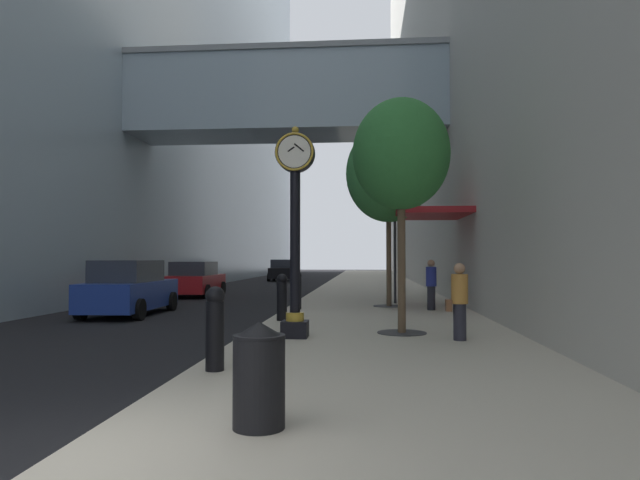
{
  "coord_description": "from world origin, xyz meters",
  "views": [
    {
      "loc": [
        2.69,
        -4.34,
        1.82
      ],
      "look_at": [
        0.91,
        17.14,
        2.52
      ],
      "focal_mm": 31.18,
      "sensor_mm": 36.0,
      "label": 1
    }
  ],
  "objects": [
    {
      "name": "car_blue_mid",
      "position": [
        -4.84,
        12.85,
        0.84
      ],
      "size": [
        2.1,
        4.53,
        1.75
      ],
      "color": "navy",
      "rests_on": "ground"
    },
    {
      "name": "street_clock",
      "position": [
        1.19,
        7.38,
        2.61
      ],
      "size": [
        0.84,
        0.55,
        4.51
      ],
      "color": "black",
      "rests_on": "sidewalk_right"
    },
    {
      "name": "pedestrian_by_clock",
      "position": [
        4.8,
        13.89,
        1.0
      ],
      "size": [
        0.47,
        0.47,
        1.63
      ],
      "color": "#23232D",
      "rests_on": "sidewalk_right"
    },
    {
      "name": "trash_bin",
      "position": [
        1.63,
        1.14,
        0.68
      ],
      "size": [
        0.53,
        0.53,
        1.05
      ],
      "color": "black",
      "rests_on": "sidewalk_right"
    },
    {
      "name": "pedestrian_walking",
      "position": [
        4.6,
        7.26,
        0.97
      ],
      "size": [
        0.45,
        0.34,
        1.58
      ],
      "color": "#23232D",
      "rests_on": "sidewalk_right"
    },
    {
      "name": "street_tree_mid_near",
      "position": [
        3.49,
        15.16,
        4.78
      ],
      "size": [
        2.99,
        2.99,
        6.37
      ],
      "color": "#333335",
      "rests_on": "sidewalk_right"
    },
    {
      "name": "car_black_near",
      "position": [
        -3.99,
        39.73,
        0.82
      ],
      "size": [
        2.1,
        4.22,
        1.7
      ],
      "color": "black",
      "rests_on": "ground"
    },
    {
      "name": "bollard_nearest",
      "position": [
        0.43,
        3.85,
        0.8
      ],
      "size": [
        0.29,
        0.29,
        1.26
      ],
      "color": "black",
      "rests_on": "sidewalk_right"
    },
    {
      "name": "ground_plane",
      "position": [
        0.0,
        27.0,
        0.0
      ],
      "size": [
        110.0,
        110.0,
        0.0
      ],
      "primitive_type": "plane",
      "color": "black",
      "rests_on": "ground"
    },
    {
      "name": "bollard_third",
      "position": [
        0.43,
        10.5,
        0.8
      ],
      "size": [
        0.29,
        0.29,
        1.26
      ],
      "color": "black",
      "rests_on": "sidewalk_right"
    },
    {
      "name": "sidewalk_right",
      "position": [
        3.05,
        30.0,
        0.07
      ],
      "size": [
        6.09,
        80.0,
        0.14
      ],
      "primitive_type": "cube",
      "color": "#BCB29E",
      "rests_on": "ground"
    },
    {
      "name": "street_tree_near",
      "position": [
        3.49,
        8.25,
        4.15
      ],
      "size": [
        2.2,
        2.2,
        5.3
      ],
      "color": "#333335",
      "rests_on": "sidewalk_right"
    },
    {
      "name": "storefront_awning",
      "position": [
        4.85,
        14.89,
        3.28
      ],
      "size": [
        2.4,
        3.6,
        3.3
      ],
      "color": "maroon",
      "rests_on": "sidewalk_right"
    },
    {
      "name": "car_red_far",
      "position": [
        -5.38,
        21.36,
        0.8
      ],
      "size": [
        2.16,
        4.22,
        1.65
      ],
      "color": "#AD191E",
      "rests_on": "ground"
    },
    {
      "name": "bollard_fourth",
      "position": [
        0.43,
        13.83,
        0.8
      ],
      "size": [
        0.29,
        0.29,
        1.26
      ],
      "color": "black",
      "rests_on": "sidewalk_right"
    }
  ]
}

